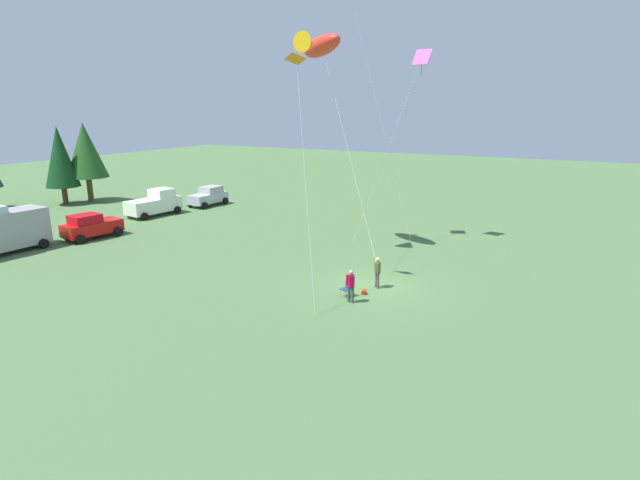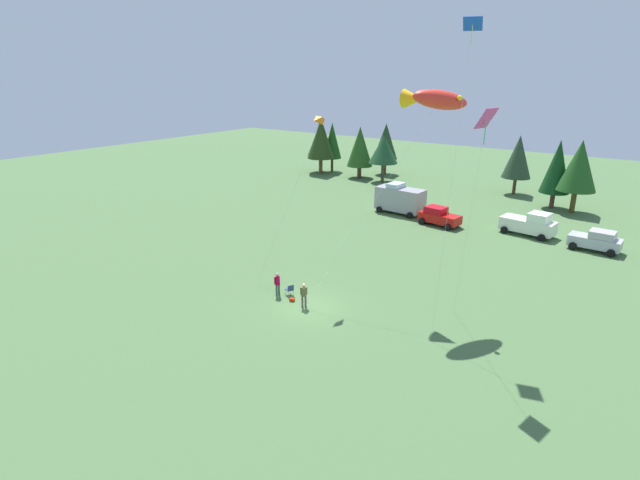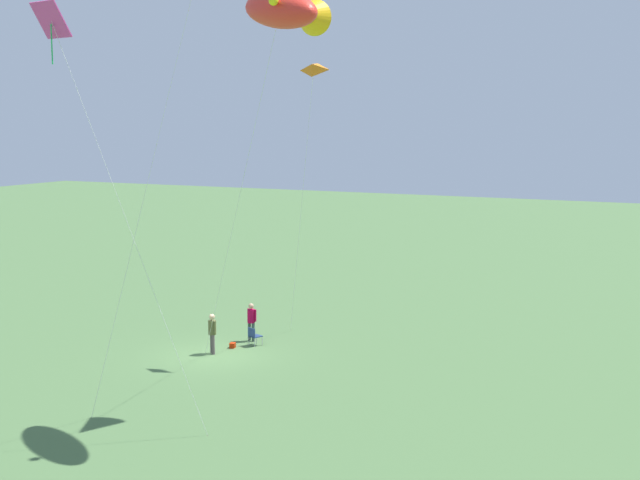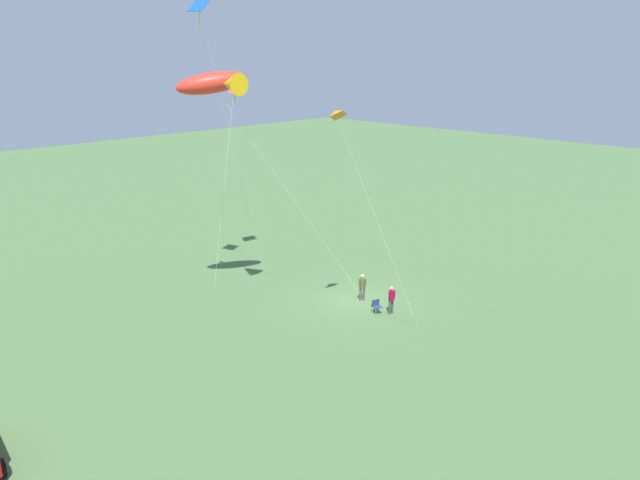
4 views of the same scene
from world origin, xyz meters
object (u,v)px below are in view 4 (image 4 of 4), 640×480
(backpack_on_grass, at_px, (374,305))
(kite_delta_orange, at_px, (336,115))
(folding_chair, at_px, (377,305))
(kite_diamond_rainbow, at_px, (234,90))
(kite_large_fish, at_px, (216,83))
(kite_diamond_blue, at_px, (202,17))
(person_kite_flyer, at_px, (362,285))
(person_spectator, at_px, (391,298))

(backpack_on_grass, relative_size, kite_delta_orange, 0.03)
(folding_chair, distance_m, backpack_on_grass, 1.05)
(backpack_on_grass, height_order, kite_diamond_rainbow, kite_diamond_rainbow)
(folding_chair, relative_size, kite_large_fish, 0.06)
(kite_diamond_blue, distance_m, kite_diamond_rainbow, 6.66)
(kite_diamond_blue, bearing_deg, person_kite_flyer, -144.27)
(person_spectator, xyz_separation_m, backpack_on_grass, (1.41, -0.13, -0.91))
(person_kite_flyer, xyz_separation_m, person_spectator, (-2.63, 0.38, 0.00))
(backpack_on_grass, bearing_deg, folding_chair, 137.61)
(person_spectator, xyz_separation_m, kite_large_fish, (8.08, 6.22, 12.44))
(folding_chair, bearing_deg, backpack_on_grass, 159.73)
(kite_large_fish, relative_size, kite_diamond_rainbow, 1.06)
(kite_diamond_blue, bearing_deg, person_spectator, -153.32)
(backpack_on_grass, distance_m, kite_delta_orange, 12.49)
(backpack_on_grass, xyz_separation_m, kite_diamond_rainbow, (11.74, 1.20, 12.53))
(backpack_on_grass, distance_m, kite_large_fish, 16.21)
(kite_large_fish, height_order, kite_delta_orange, kite_large_fish)
(kite_diamond_blue, bearing_deg, folding_chair, -154.21)
(kite_large_fish, relative_size, kite_diamond_blue, 0.79)
(person_kite_flyer, height_order, folding_chair, person_kite_flyer)
(folding_chair, bearing_deg, kite_diamond_rainbow, -155.43)
(kite_diamond_blue, xyz_separation_m, kite_delta_orange, (-9.28, -1.57, -5.08))
(kite_diamond_blue, bearing_deg, kite_delta_orange, -170.39)
(person_spectator, relative_size, kite_large_fish, 0.12)
(folding_chair, xyz_separation_m, kite_diamond_blue, (9.80, 4.74, 16.58))
(kite_delta_orange, distance_m, kite_diamond_rainbow, 12.25)
(kite_large_fish, bearing_deg, person_spectator, -142.41)
(person_kite_flyer, bearing_deg, kite_delta_orange, -28.53)
(person_spectator, xyz_separation_m, kite_diamond_blue, (10.49, 5.27, 16.05))
(kite_diamond_rainbow, bearing_deg, kite_delta_orange, 167.58)
(person_spectator, xyz_separation_m, kite_delta_orange, (1.21, 3.70, 10.97))
(person_kite_flyer, xyz_separation_m, kite_diamond_blue, (7.85, 5.65, 16.05))
(kite_diamond_rainbow, bearing_deg, kite_large_fish, 134.60)
(person_kite_flyer, xyz_separation_m, kite_diamond_rainbow, (10.52, 1.45, 11.62))
(person_kite_flyer, distance_m, person_spectator, 2.66)
(person_kite_flyer, bearing_deg, backpack_on_grass, 30.76)
(backpack_on_grass, xyz_separation_m, kite_delta_orange, (-0.20, 3.83, 11.88))
(folding_chair, xyz_separation_m, person_spectator, (-0.68, -0.53, 0.53))
(person_kite_flyer, distance_m, backpack_on_grass, 1.55)
(person_spectator, distance_m, backpack_on_grass, 1.68)
(kite_large_fish, relative_size, kite_delta_orange, 1.16)
(folding_chair, distance_m, kite_diamond_blue, 19.84)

